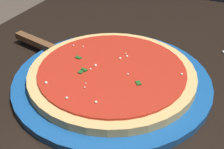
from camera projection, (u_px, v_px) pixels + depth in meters
The scene contains 3 objects.
serving_plate at pixel (112, 80), 0.58m from camera, with size 0.38×0.38×0.01m, color #195199.
pizza at pixel (112, 73), 0.57m from camera, with size 0.32×0.32×0.02m.
pizza_server at pixel (49, 48), 0.66m from camera, with size 0.09×0.22×0.01m.
Camera 1 is at (-0.39, -0.17, 1.12)m, focal length 48.45 mm.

